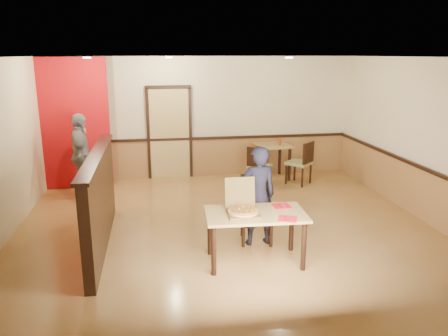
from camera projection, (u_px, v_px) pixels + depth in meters
The scene contains 26 objects.
floor at pixel (229, 231), 7.22m from camera, with size 7.00×7.00×0.00m, color #BC8649.
ceiling at pixel (229, 57), 6.51m from camera, with size 7.00×7.00×0.00m, color black.
wall_back at pixel (203, 118), 10.21m from camera, with size 7.00×7.00×0.00m, color #F4E7BF.
wall_right at pixel (432, 142), 7.41m from camera, with size 7.00×7.00×0.00m, color #F4E7BF.
wainscot_back at pixel (204, 157), 10.42m from camera, with size 7.00×0.04×0.90m, color olive.
chair_rail_back at pixel (204, 138), 10.28m from camera, with size 7.00×0.06×0.06m, color black.
wainscot_right at pixel (424, 195), 7.65m from camera, with size 0.04×7.00×0.90m, color olive.
chair_rail_right at pixel (426, 169), 7.52m from camera, with size 0.06×7.00×0.06m, color black.
back_door at pixel (170, 134), 10.13m from camera, with size 0.90×0.06×2.10m, color tan.
booth_partition at pixel (100, 199), 6.53m from camera, with size 0.20×3.10×1.44m.
red_accent_panel at pixel (71, 124), 9.28m from camera, with size 1.60×0.20×2.78m, color red.
spot_a at pixel (87, 58), 7.88m from camera, with size 0.14×0.14×0.02m, color beige.
spot_b at pixel (169, 57), 8.78m from camera, with size 0.14×0.14×0.02m, color beige.
spot_c at pixel (289, 58), 8.17m from camera, with size 0.14×0.14×0.02m, color beige.
main_table at pixel (255, 220), 6.02m from camera, with size 1.41×0.85×0.74m.
diner_chair at pixel (256, 205), 6.79m from camera, with size 0.59×0.59×1.03m.
side_chair_left at pixel (258, 165), 9.56m from camera, with size 0.63×0.63×0.90m.
side_chair_right at pixel (302, 161), 9.70m from camera, with size 0.69×0.69×0.98m.
side_table at pixel (273, 152), 10.18m from camera, with size 0.82×0.82×0.80m.
diner at pixel (258, 196), 6.58m from camera, with size 0.56×0.37×1.54m, color black.
passerby at pixel (81, 156), 8.83m from camera, with size 1.00×0.42×1.71m, color gray.
pizza_box at pixel (243, 209), 5.95m from camera, with size 0.43×0.51×0.45m.
pizza at pixel (243, 211), 5.91m from camera, with size 0.41×0.41×0.03m, color #DB984F.
napkin_near at pixel (288, 219), 5.76m from camera, with size 0.31×0.31×0.01m.
napkin_far at pixel (282, 206), 6.25m from camera, with size 0.25×0.25×0.01m.
condiment at pixel (280, 142), 10.04m from camera, with size 0.06×0.06×0.16m, color maroon.
Camera 1 is at (-1.16, -6.62, 2.85)m, focal length 35.00 mm.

